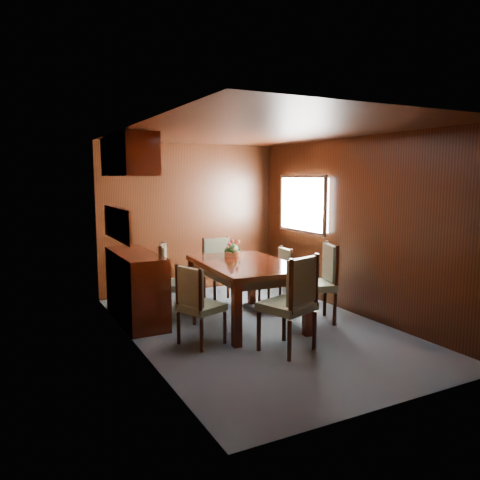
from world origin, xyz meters
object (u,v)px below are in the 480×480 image
flower_centerpiece (233,248)px  dining_table (245,271)px  sideboard (136,287)px  chair_right_near (321,278)px  chair_left_near (197,301)px  chair_head (293,299)px

flower_centerpiece → dining_table: bearing=-96.5°
sideboard → chair_right_near: bearing=-27.8°
chair_left_near → chair_head: 1.06m
chair_left_near → chair_right_near: bearing=72.8°
chair_left_near → chair_right_near: (1.77, 0.10, 0.06)m
sideboard → chair_left_near: 1.27m
chair_left_near → chair_right_near: size_ratio=0.89×
flower_centerpiece → chair_right_near: bearing=-46.1°
sideboard → chair_head: chair_head is taller
chair_left_near → chair_head: bearing=31.0°
dining_table → flower_centerpiece: bearing=87.0°
sideboard → flower_centerpiece: (1.28, -0.24, 0.45)m
sideboard → flower_centerpiece: size_ratio=5.87×
dining_table → sideboard: bearing=153.1°
sideboard → chair_left_near: chair_left_near is taller
chair_right_near → sideboard: bearing=82.8°
sideboard → chair_head: (1.18, -1.88, 0.14)m
sideboard → dining_table: 1.44m
chair_left_near → flower_centerpiece: flower_centerpiece is taller
sideboard → flower_centerpiece: 1.38m
chair_head → chair_left_near: bearing=122.5°
chair_left_near → chair_head: (0.83, -0.66, 0.08)m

